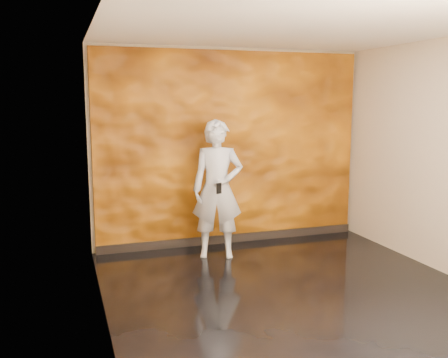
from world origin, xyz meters
TOP-DOWN VIEW (x-y plane):
  - room at (0.00, 0.00)m, footprint 4.02×4.02m
  - feature_wall at (0.00, 1.96)m, footprint 3.90×0.06m
  - baseboard at (0.00, 1.92)m, footprint 3.90×0.04m
  - man at (-0.40, 1.37)m, footprint 0.77×0.62m
  - phone at (-0.47, 1.09)m, footprint 0.07×0.04m

SIDE VIEW (x-z plane):
  - baseboard at x=0.00m, z-range 0.00..0.12m
  - man at x=-0.40m, z-range 0.00..1.82m
  - phone at x=-0.47m, z-range 0.90..1.04m
  - feature_wall at x=0.00m, z-range 0.00..2.75m
  - room at x=0.00m, z-range -0.01..2.81m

